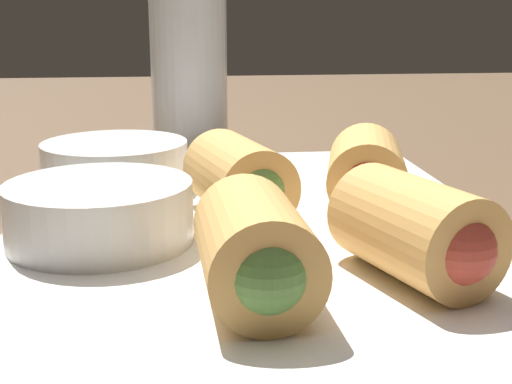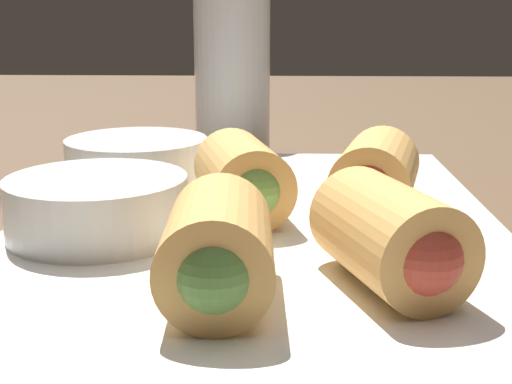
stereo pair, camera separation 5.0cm
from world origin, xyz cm
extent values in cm
cube|color=brown|center=(0.00, 0.00, 1.00)|extent=(180.00, 140.00, 2.00)
cube|color=white|center=(-3.14, 2.01, 2.60)|extent=(33.93, 24.02, 1.20)
cube|color=white|center=(-3.14, 2.01, 3.35)|extent=(35.28, 24.98, 0.30)
cylinder|color=#DBA356|center=(-11.22, -3.46, 5.57)|extent=(7.62, 6.07, 4.14)
sphere|color=#B23D2D|center=(-13.78, -4.33, 5.57)|extent=(2.69, 2.69, 2.69)
cylinder|color=#DBA356|center=(-0.77, -4.29, 5.57)|extent=(7.44, 5.61, 4.14)
sphere|color=#B23D2D|center=(-3.39, -3.64, 5.57)|extent=(2.69, 2.69, 2.69)
cylinder|color=#DBA356|center=(-12.84, 3.12, 5.57)|extent=(6.80, 4.41, 4.14)
sphere|color=#56843D|center=(-15.53, 3.01, 5.57)|extent=(2.69, 2.69, 2.69)
cylinder|color=#DBA356|center=(-1.79, 2.77, 5.57)|extent=(7.46, 5.68, 4.14)
sphere|color=#6B9E47|center=(-4.40, 2.10, 5.57)|extent=(2.69, 2.69, 2.69)
cylinder|color=silver|center=(-5.15, 9.56, 4.93)|extent=(8.69, 8.69, 2.85)
cylinder|color=beige|center=(-5.15, 9.56, 6.10)|extent=(7.13, 7.13, 0.51)
cylinder|color=silver|center=(4.94, 9.63, 4.93)|extent=(8.69, 8.69, 2.85)
cylinder|color=maroon|center=(4.94, 9.63, 6.10)|extent=(7.13, 7.13, 0.51)
cylinder|color=silver|center=(21.15, 4.77, 8.49)|extent=(6.21, 6.21, 12.99)
camera|label=1|loc=(-37.54, 5.87, 14.28)|focal=50.00mm
camera|label=2|loc=(-37.74, 0.86, 14.28)|focal=50.00mm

